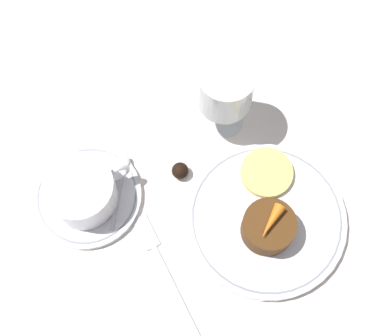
{
  "coord_description": "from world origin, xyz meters",
  "views": [
    {
      "loc": [
        -0.15,
        -0.17,
        0.75
      ],
      "look_at": [
        -0.03,
        0.07,
        0.04
      ],
      "focal_mm": 50.0,
      "sensor_mm": 36.0,
      "label": 1
    }
  ],
  "objects_px": {
    "dinner_plate": "(266,219)",
    "coffee_cup": "(81,191)",
    "dessert_cake": "(268,227)",
    "wine_glass": "(225,91)",
    "fork": "(161,261)"
  },
  "relations": [
    {
      "from": "dinner_plate",
      "to": "coffee_cup",
      "type": "bearing_deg",
      "value": 145.45
    },
    {
      "from": "coffee_cup",
      "to": "dessert_cake",
      "type": "height_order",
      "value": "coffee_cup"
    },
    {
      "from": "coffee_cup",
      "to": "wine_glass",
      "type": "distance_m",
      "value": 0.25
    },
    {
      "from": "coffee_cup",
      "to": "wine_glass",
      "type": "relative_size",
      "value": 0.95
    },
    {
      "from": "dinner_plate",
      "to": "wine_glass",
      "type": "height_order",
      "value": "wine_glass"
    },
    {
      "from": "wine_glass",
      "to": "coffee_cup",
      "type": "bearing_deg",
      "value": -174.48
    },
    {
      "from": "fork",
      "to": "dinner_plate",
      "type": "bearing_deg",
      "value": -6.15
    },
    {
      "from": "dinner_plate",
      "to": "coffee_cup",
      "type": "distance_m",
      "value": 0.27
    },
    {
      "from": "dinner_plate",
      "to": "dessert_cake",
      "type": "bearing_deg",
      "value": -121.55
    },
    {
      "from": "fork",
      "to": "dessert_cake",
      "type": "bearing_deg",
      "value": -12.38
    },
    {
      "from": "coffee_cup",
      "to": "wine_glass",
      "type": "xyz_separation_m",
      "value": [
        0.24,
        0.02,
        0.05
      ]
    },
    {
      "from": "dinner_plate",
      "to": "coffee_cup",
      "type": "height_order",
      "value": "coffee_cup"
    },
    {
      "from": "fork",
      "to": "dessert_cake",
      "type": "relative_size",
      "value": 2.54
    },
    {
      "from": "fork",
      "to": "wine_glass",
      "type": "bearing_deg",
      "value": 40.13
    },
    {
      "from": "dinner_plate",
      "to": "dessert_cake",
      "type": "xyz_separation_m",
      "value": [
        -0.01,
        -0.02,
        0.03
      ]
    }
  ]
}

